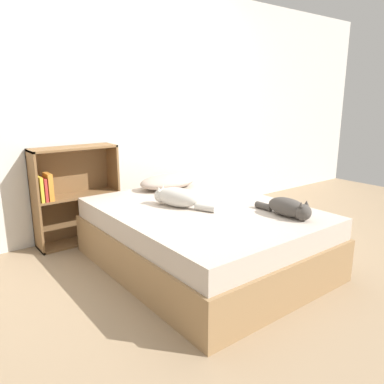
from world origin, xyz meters
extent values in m
plane|color=#997F60|center=(0.00, 0.00, 0.00)|extent=(8.00, 8.00, 0.00)
cube|color=silver|center=(0.00, 1.29, 1.25)|extent=(8.00, 0.06, 2.50)
cube|color=#99754C|center=(0.00, 0.00, 0.16)|extent=(1.42, 1.84, 0.33)
cube|color=#C1B2A3|center=(0.00, 0.00, 0.41)|extent=(1.37, 1.79, 0.16)
ellipsoid|color=#B29E8E|center=(0.14, 0.71, 0.56)|extent=(0.58, 0.36, 0.13)
ellipsoid|color=beige|center=(-0.14, 0.14, 0.57)|extent=(0.30, 0.41, 0.16)
sphere|color=beige|center=(-0.21, 0.29, 0.56)|extent=(0.11, 0.11, 0.11)
cone|color=beige|center=(-0.24, 0.28, 0.63)|extent=(0.04, 0.04, 0.03)
cone|color=beige|center=(-0.18, 0.30, 0.63)|extent=(0.04, 0.04, 0.03)
cylinder|color=beige|center=(-0.05, -0.10, 0.52)|extent=(0.12, 0.18, 0.06)
ellipsoid|color=#47423D|center=(0.35, -0.56, 0.56)|extent=(0.16, 0.33, 0.14)
sphere|color=#47423D|center=(0.36, -0.70, 0.56)|extent=(0.12, 0.12, 0.12)
cone|color=#47423D|center=(0.39, -0.70, 0.62)|extent=(0.04, 0.04, 0.03)
cone|color=#47423D|center=(0.33, -0.70, 0.62)|extent=(0.04, 0.04, 0.03)
cylinder|color=#47423D|center=(0.35, -0.34, 0.52)|extent=(0.06, 0.15, 0.05)
cube|color=brown|center=(-0.99, 1.12, 0.46)|extent=(0.02, 0.26, 0.92)
cube|color=brown|center=(-0.24, 1.12, 0.46)|extent=(0.02, 0.26, 0.92)
cube|color=brown|center=(-0.61, 1.12, 0.01)|extent=(0.77, 0.26, 0.02)
cube|color=brown|center=(-0.61, 1.12, 0.91)|extent=(0.77, 0.26, 0.02)
cube|color=brown|center=(-0.61, 1.12, 0.46)|extent=(0.73, 0.26, 0.02)
cube|color=brown|center=(-0.61, 1.24, 0.46)|extent=(0.77, 0.02, 0.92)
cube|color=gold|center=(-0.95, 1.08, 0.58)|extent=(0.03, 0.16, 0.22)
cube|color=#B7332D|center=(-0.92, 1.08, 0.57)|extent=(0.02, 0.16, 0.21)
cube|color=orange|center=(-0.88, 1.08, 0.59)|extent=(0.04, 0.16, 0.24)
camera|label=1|loc=(-1.83, -2.24, 1.35)|focal=35.00mm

